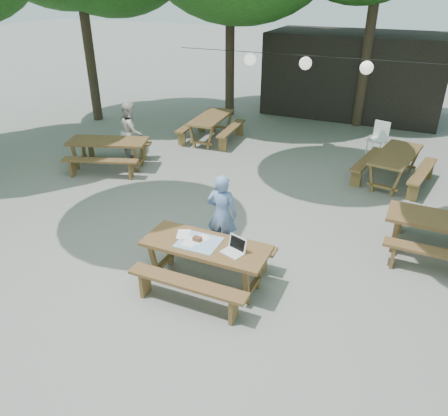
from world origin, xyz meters
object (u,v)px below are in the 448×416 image
woman (222,214)px  picnic_table_nw (109,154)px  second_person (131,131)px  plastic_chair (377,145)px  main_picnic_table (206,263)px

woman → picnic_table_nw: bearing=-36.7°
second_person → picnic_table_nw: bearing=134.0°
woman → plastic_chair: bearing=-114.2°
main_picnic_table → picnic_table_nw: same height
second_person → woman: bearing=-159.5°
woman → plastic_chair: size_ratio=1.68×
second_person → plastic_chair: size_ratio=1.74×
main_picnic_table → second_person: (-4.29, 4.19, 0.40)m
picnic_table_nw → plastic_chair: bearing=13.6°
main_picnic_table → plastic_chair: bearing=76.4°
picnic_table_nw → woman: size_ratio=1.53×
picnic_table_nw → main_picnic_table: bearing=-55.8°
main_picnic_table → plastic_chair: plastic_chair is taller
main_picnic_table → second_person: bearing=135.7°
main_picnic_table → second_person: second_person is taller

